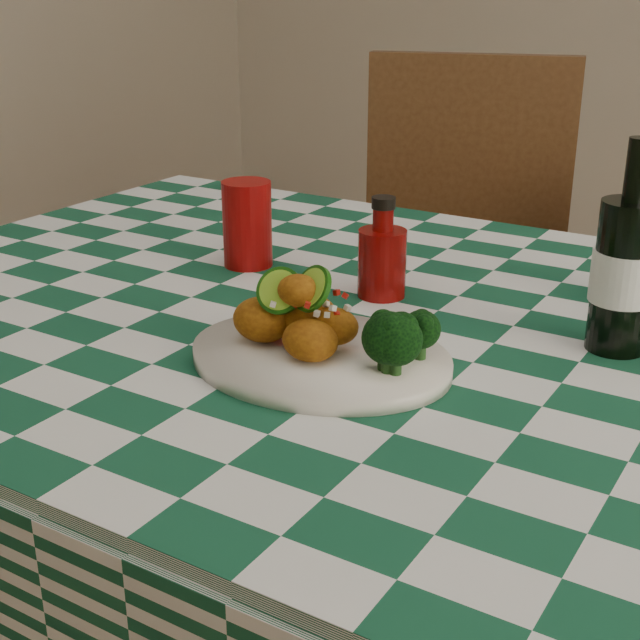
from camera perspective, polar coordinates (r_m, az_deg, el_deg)
The scene contains 8 objects.
dining_table at distance 1.32m, azimuth 5.48°, elevation -16.48°, with size 1.66×1.06×0.79m, color #144E33, non-canonical shape.
plate at distance 1.00m, azimuth -0.00°, elevation -2.45°, with size 0.30×0.24×0.02m, color white, non-canonical shape.
fried_chicken_pile at distance 0.99m, azimuth -1.12°, elevation 0.56°, with size 0.13×0.10×0.09m, color #A76210, non-canonical shape.
broccoli_side at distance 0.96m, azimuth 4.50°, elevation -0.97°, with size 0.09×0.09×0.06m, color black, non-canonical shape.
red_tumbler at distance 1.33m, azimuth -4.68°, elevation 6.15°, with size 0.07×0.07×0.13m, color #8A0707.
ketchup_bottle at distance 1.20m, azimuth 4.01°, elevation 4.66°, with size 0.07×0.07×0.14m, color #720705, non-canonical shape.
beer_bottle at distance 1.06m, azimuth 19.07°, elevation 4.40°, with size 0.07×0.07×0.25m, color black, non-canonical shape.
wooden_chair_left at distance 1.98m, azimuth 8.33°, elevation 0.96°, with size 0.47×0.49×1.03m, color #472814, non-canonical shape.
Camera 1 is at (0.44, -0.94, 1.20)m, focal length 50.00 mm.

